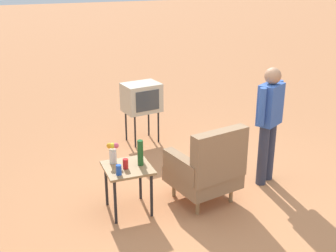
% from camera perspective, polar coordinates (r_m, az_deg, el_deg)
% --- Properties ---
extents(ground_plane, '(60.00, 60.00, 0.00)m').
position_cam_1_polar(ground_plane, '(5.78, 6.70, -9.87)').
color(ground_plane, '#C17A4C').
extents(armchair, '(0.91, 0.92, 1.06)m').
position_cam_1_polar(armchair, '(5.54, 5.19, -5.38)').
color(armchair, '#937047').
rests_on(armchair, ground).
extents(side_table, '(0.56, 0.56, 0.60)m').
position_cam_1_polar(side_table, '(5.36, -5.26, -6.14)').
color(side_table, black).
rests_on(side_table, ground).
extents(tv_on_stand, '(0.66, 0.53, 1.03)m').
position_cam_1_polar(tv_on_stand, '(7.35, -3.46, 3.67)').
color(tv_on_stand, black).
rests_on(tv_on_stand, ground).
extents(person_standing, '(0.51, 0.37, 1.64)m').
position_cam_1_polar(person_standing, '(6.05, 13.04, 0.93)').
color(person_standing, '#2D3347').
rests_on(person_standing, ground).
extents(bottle_wine_green, '(0.07, 0.07, 0.32)m').
position_cam_1_polar(bottle_wine_green, '(5.29, -3.62, -3.51)').
color(bottle_wine_green, '#1E5623').
rests_on(bottle_wine_green, side_table).
extents(soda_can_red, '(0.07, 0.07, 0.12)m').
position_cam_1_polar(soda_can_red, '(5.25, -5.56, -4.92)').
color(soda_can_red, red).
rests_on(soda_can_red, side_table).
extents(soda_can_blue, '(0.07, 0.07, 0.12)m').
position_cam_1_polar(soda_can_blue, '(5.11, -6.43, -5.70)').
color(soda_can_blue, blue).
rests_on(soda_can_blue, side_table).
extents(bottle_short_clear, '(0.06, 0.06, 0.20)m').
position_cam_1_polar(bottle_short_clear, '(5.43, -3.64, -3.54)').
color(bottle_short_clear, silver).
rests_on(bottle_short_clear, side_table).
extents(flower_vase, '(0.14, 0.09, 0.27)m').
position_cam_1_polar(flower_vase, '(5.37, -7.20, -3.37)').
color(flower_vase, silver).
rests_on(flower_vase, side_table).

